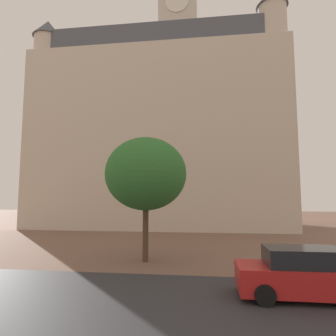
% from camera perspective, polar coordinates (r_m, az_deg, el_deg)
% --- Properties ---
extents(ground_plane, '(120.00, 120.00, 0.00)m').
position_cam_1_polar(ground_plane, '(11.59, 0.58, -22.22)').
color(ground_plane, brown).
extents(street_asphalt_strip, '(120.00, 8.06, 0.00)m').
position_cam_1_polar(street_asphalt_strip, '(9.09, -1.64, -26.89)').
color(street_asphalt_strip, '#2D2D33').
rests_on(street_asphalt_strip, ground_plane).
extents(landmark_building, '(27.77, 12.70, 33.50)m').
position_cam_1_polar(landmark_building, '(34.61, -1.18, 7.28)').
color(landmark_building, beige).
rests_on(landmark_building, ground_plane).
extents(car_red, '(4.30, 1.95, 1.61)m').
position_cam_1_polar(car_red, '(10.93, 25.45, -18.53)').
color(car_red, red).
rests_on(car_red, ground_plane).
extents(tree_curb_far, '(4.26, 4.26, 6.42)m').
position_cam_1_polar(tree_curb_far, '(15.12, -4.41, -1.19)').
color(tree_curb_far, '#4C3823').
rests_on(tree_curb_far, ground_plane).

